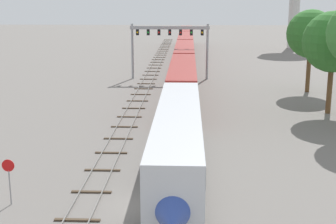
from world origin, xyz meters
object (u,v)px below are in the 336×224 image
object	(u,v)px
signal_gantry	(170,38)
trackside_tree_right	(311,34)
passenger_train	(185,59)
stop_sign	(9,175)
trackside_tree_mid	(333,42)

from	to	relation	value
signal_gantry	trackside_tree_right	distance (m)	21.25
passenger_train	trackside_tree_right	size ratio (longest dim) A/B	10.60
stop_sign	trackside_tree_right	world-z (taller)	trackside_tree_right
trackside_tree_mid	trackside_tree_right	distance (m)	12.21
signal_gantry	stop_sign	world-z (taller)	signal_gantry
passenger_train	trackside_tree_right	world-z (taller)	trackside_tree_right
trackside_tree_mid	signal_gantry	bearing A→B (deg)	129.36
passenger_train	stop_sign	bearing A→B (deg)	-101.03
passenger_train	trackside_tree_mid	distance (m)	31.30
signal_gantry	trackside_tree_mid	size ratio (longest dim) A/B	1.10
passenger_train	signal_gantry	size ratio (longest dim) A/B	9.50
stop_sign	trackside_tree_mid	bearing A→B (deg)	43.78
signal_gantry	trackside_tree_mid	xyz separation A→B (m)	(18.10, -22.06, 1.46)
passenger_train	stop_sign	size ratio (longest dim) A/B	39.91
passenger_train	trackside_tree_right	distance (m)	22.44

